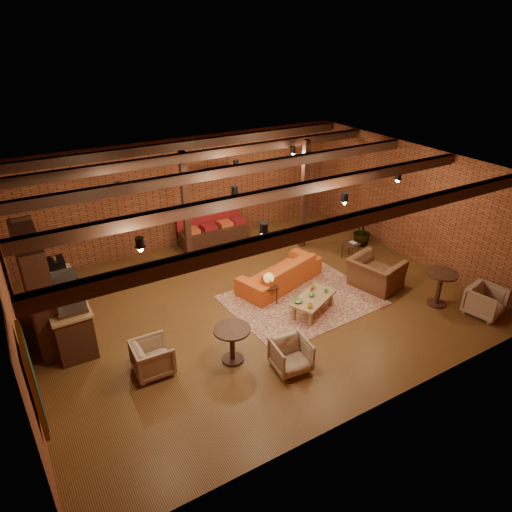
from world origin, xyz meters
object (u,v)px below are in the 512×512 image
sofa (280,272)px  side_table_lamp (269,280)px  plant_tall (366,201)px  armchair_right (376,269)px  armchair_far (486,300)px  armchair_a (153,356)px  coffee_table (313,299)px  side_table_book (351,244)px  armchair_b (291,354)px  round_table_right (440,283)px  round_table_left (232,339)px

sofa → side_table_lamp: side_table_lamp is taller
sofa → plant_tall: size_ratio=0.85×
armchair_right → armchair_far: bearing=-163.1°
armchair_far → plant_tall: bearing=76.5°
armchair_a → armchair_far: bearing=-103.5°
coffee_table → armchair_right: bearing=3.8°
side_table_lamp → side_table_book: side_table_lamp is taller
sofa → armchair_b: armchair_b is taller
armchair_far → plant_tall: plant_tall is taller
coffee_table → armchair_far: size_ratio=1.77×
side_table_lamp → round_table_right: 4.03m
round_table_right → plant_tall: size_ratio=0.31×
sofa → round_table_left: bearing=23.1°
round_table_right → round_table_left: bearing=172.6°
armchair_b → armchair_right: (3.60, 1.49, 0.18)m
armchair_b → coffee_table: bearing=47.6°
side_table_lamp → round_table_right: round_table_right is taller
round_table_left → side_table_lamp: bearing=39.8°
sofa → side_table_book: 2.56m
armchair_b → armchair_far: (4.90, -0.71, 0.03)m
plant_tall → sofa: bearing=-168.1°
round_table_left → sofa: bearing=39.7°
round_table_right → side_table_book: bearing=93.3°
armchair_far → armchair_b: bearing=159.8°
side_table_book → armchair_far: bearing=-78.6°
sofa → armchair_right: 2.41m
side_table_lamp → side_table_book: 3.36m
coffee_table → side_table_book: bearing=33.0°
sofa → side_table_book: sofa is taller
sofa → armchair_far: armchair_far is taller
coffee_table → armchair_a: size_ratio=1.83×
side_table_lamp → round_table_left: (-1.75, -1.45, -0.09)m
round_table_left → round_table_right: size_ratio=0.88×
coffee_table → armchair_right: size_ratio=1.11×
armchair_a → armchair_b: size_ratio=1.05×
round_table_left → armchair_far: size_ratio=1.00×
plant_tall → armchair_a: bearing=-162.7°
round_table_right → plant_tall: (0.70, 3.43, 0.83)m
armchair_b → armchair_right: 3.90m
coffee_table → armchair_far: bearing=-31.4°
armchair_a → armchair_far: armchair_far is taller
armchair_a → armchair_right: armchair_right is taller
side_table_lamp → armchair_right: bearing=-15.6°
round_table_left → side_table_book: size_ratio=1.56×
round_table_left → round_table_right: bearing=-7.4°
armchair_right → coffee_table: bearing=80.0°
armchair_a → side_table_book: 6.71m
coffee_table → armchair_right: armchair_right is taller
armchair_b → round_table_right: (4.32, 0.13, 0.23)m
armchair_right → armchair_far: size_ratio=1.58×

